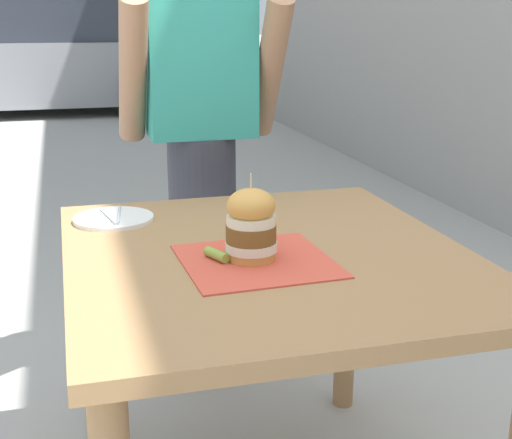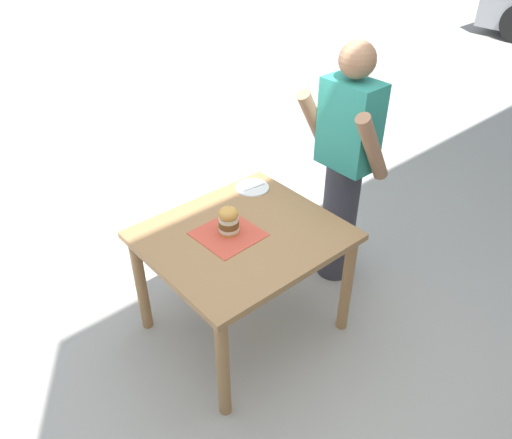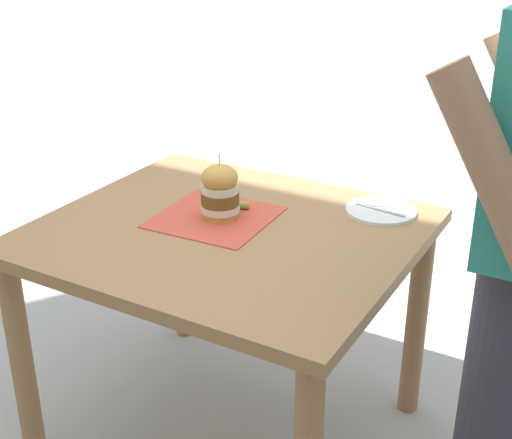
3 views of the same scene
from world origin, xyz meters
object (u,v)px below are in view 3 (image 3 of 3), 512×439
Objects in this scene: side_plate_with_forks at (381,211)px; pickle_spear at (237,205)px; patio_table at (227,263)px; sandwich at (220,191)px.

pickle_spear is at bearing -62.91° from side_plate_with_forks.
patio_table is 0.22m from sandwich.
patio_table is at bearing -46.53° from side_plate_with_forks.
sandwich reaches higher than patio_table.
sandwich is 0.92× the size of side_plate_with_forks.
pickle_spear is at bearing 170.64° from sandwich.
pickle_spear is (-0.08, 0.01, -0.07)m from sandwich.
side_plate_with_forks is at bearing 124.46° from sandwich.
sandwich reaches higher than pickle_spear.
sandwich reaches higher than side_plate_with_forks.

